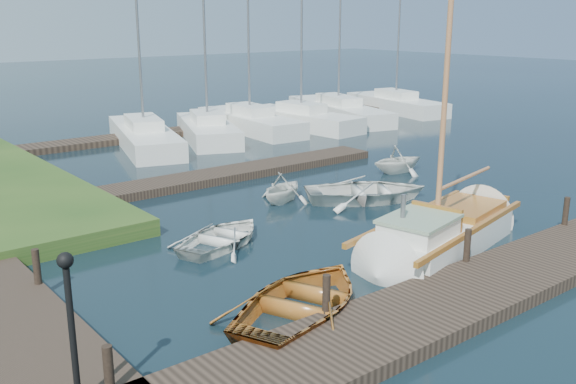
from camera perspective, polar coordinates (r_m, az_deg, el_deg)
ground at (r=18.38m, az=0.00°, el=-3.61°), size 160.00×160.00×0.00m
near_dock at (r=14.44m, az=15.14°, el=-8.97°), size 18.00×2.20×0.30m
far_dock at (r=24.55m, az=-5.78°, el=1.53°), size 14.00×1.60×0.30m
pontoon at (r=36.67m, az=-3.30°, el=6.14°), size 30.00×1.60×0.30m
mooring_post_0 at (r=10.63m, az=-15.66°, el=-14.94°), size 0.16×0.16×0.80m
mooring_post_1 at (r=12.77m, az=3.43°, el=-9.03°), size 0.16×0.16×0.80m
mooring_post_2 at (r=15.92m, az=15.65°, el=-4.57°), size 0.16×0.16×0.80m
mooring_post_3 at (r=19.61m, az=23.47°, el=-1.56°), size 0.16×0.16×0.80m
mooring_post_4 at (r=15.10m, az=-21.44°, el=-6.19°), size 0.16×0.16×0.80m
lamp_post at (r=9.95m, az=-18.82°, el=-9.80°), size 0.24×0.24×2.44m
sailboat at (r=17.57m, az=13.54°, el=-3.77°), size 7.40×3.47×9.83m
dinghy at (r=13.34m, az=1.39°, el=-9.21°), size 4.88×4.27×0.84m
tender_a at (r=17.41m, az=-5.83°, el=-3.67°), size 3.69×3.20×0.64m
tender_b at (r=21.31m, az=-0.49°, el=0.62°), size 2.67×2.52×1.12m
tender_c at (r=21.61m, az=7.01°, el=0.34°), size 5.00×4.58×0.85m
tender_d at (r=25.70m, az=9.77°, el=3.03°), size 2.53×2.27×1.20m
marina_boat_1 at (r=31.31m, az=-12.66°, el=4.99°), size 4.62×9.07×10.02m
marina_boat_2 at (r=32.55m, az=-7.16°, el=5.65°), size 4.77×7.54×11.15m
marina_boat_3 at (r=34.94m, az=-3.42°, el=6.41°), size 2.86×8.28×12.71m
marina_boat_4 at (r=35.82m, az=1.18°, el=6.63°), size 2.85×7.83×11.15m
marina_boat_5 at (r=39.26m, az=4.49°, el=7.33°), size 4.59×10.02×10.72m
marina_boat_7 at (r=42.67m, az=9.55°, el=7.84°), size 3.60×8.45×12.85m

